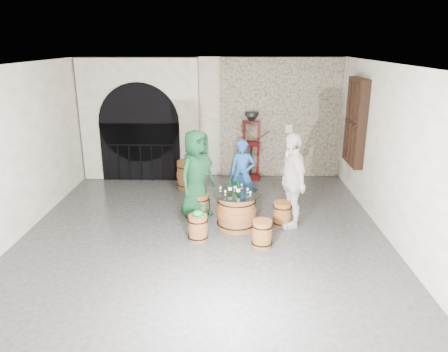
{
  "coord_description": "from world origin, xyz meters",
  "views": [
    {
      "loc": [
        0.54,
        -7.38,
        3.59
      ],
      "look_at": [
        0.38,
        0.57,
        1.05
      ],
      "focal_mm": 34.0,
      "sensor_mm": 36.0,
      "label": 1
    }
  ],
  "objects_px": {
    "barrel_table": "(236,211)",
    "barrel_stool_left": "(200,206)",
    "wine_bottle_right": "(237,186)",
    "side_barrel": "(187,175)",
    "barrel_stool_near_left": "(198,228)",
    "barrel_stool_far": "(241,199)",
    "person_blue": "(242,174)",
    "wine_bottle_left": "(230,187)",
    "barrel_stool_right": "(282,214)",
    "person_green": "(197,174)",
    "barrel_stool_near_right": "(262,234)",
    "person_white": "(292,180)",
    "wine_bottle_center": "(238,188)",
    "corking_press": "(251,141)"
  },
  "relations": [
    {
      "from": "barrel_stool_right",
      "to": "person_white",
      "type": "xyz_separation_m",
      "value": [
        0.16,
        0.02,
        0.71
      ]
    },
    {
      "from": "person_blue",
      "to": "wine_bottle_center",
      "type": "xyz_separation_m",
      "value": [
        -0.1,
        -1.18,
        0.09
      ]
    },
    {
      "from": "side_barrel",
      "to": "barrel_stool_near_right",
      "type": "bearing_deg",
      "value": -62.11
    },
    {
      "from": "barrel_stool_left",
      "to": "barrel_stool_right",
      "type": "relative_size",
      "value": 1.0
    },
    {
      "from": "wine_bottle_center",
      "to": "wine_bottle_right",
      "type": "bearing_deg",
      "value": 95.69
    },
    {
      "from": "barrel_stool_near_right",
      "to": "person_blue",
      "type": "bearing_deg",
      "value": 99.76
    },
    {
      "from": "barrel_stool_right",
      "to": "side_barrel",
      "type": "bearing_deg",
      "value": 133.5
    },
    {
      "from": "person_green",
      "to": "barrel_stool_far",
      "type": "bearing_deg",
      "value": -32.31
    },
    {
      "from": "barrel_stool_right",
      "to": "wine_bottle_center",
      "type": "bearing_deg",
      "value": -167.11
    },
    {
      "from": "person_white",
      "to": "wine_bottle_right",
      "type": "distance_m",
      "value": 1.08
    },
    {
      "from": "barrel_stool_left",
      "to": "wine_bottle_right",
      "type": "distance_m",
      "value": 1.09
    },
    {
      "from": "barrel_stool_left",
      "to": "person_blue",
      "type": "xyz_separation_m",
      "value": [
        0.89,
        0.56,
        0.53
      ]
    },
    {
      "from": "barrel_table",
      "to": "barrel_stool_near_right",
      "type": "distance_m",
      "value": 0.94
    },
    {
      "from": "barrel_stool_left",
      "to": "wine_bottle_left",
      "type": "distance_m",
      "value": 1.04
    },
    {
      "from": "wine_bottle_center",
      "to": "corking_press",
      "type": "relative_size",
      "value": 0.18
    },
    {
      "from": "wine_bottle_left",
      "to": "wine_bottle_right",
      "type": "bearing_deg",
      "value": 30.48
    },
    {
      "from": "barrel_stool_near_left",
      "to": "wine_bottle_left",
      "type": "bearing_deg",
      "value": 44.33
    },
    {
      "from": "barrel_stool_right",
      "to": "person_green",
      "type": "relative_size",
      "value": 0.27
    },
    {
      "from": "barrel_stool_near_left",
      "to": "person_green",
      "type": "bearing_deg",
      "value": 95.27
    },
    {
      "from": "wine_bottle_center",
      "to": "barrel_stool_near_right",
      "type": "bearing_deg",
      "value": -59.26
    },
    {
      "from": "barrel_stool_far",
      "to": "corking_press",
      "type": "height_order",
      "value": "corking_press"
    },
    {
      "from": "person_blue",
      "to": "side_barrel",
      "type": "xyz_separation_m",
      "value": [
        -1.37,
        1.3,
        -0.43
      ]
    },
    {
      "from": "barrel_table",
      "to": "wine_bottle_left",
      "type": "xyz_separation_m",
      "value": [
        -0.13,
        -0.01,
        0.5
      ]
    },
    {
      "from": "person_blue",
      "to": "wine_bottle_center",
      "type": "distance_m",
      "value": 1.19
    },
    {
      "from": "barrel_stool_left",
      "to": "person_green",
      "type": "distance_m",
      "value": 0.69
    },
    {
      "from": "barrel_table",
      "to": "barrel_stool_left",
      "type": "distance_m",
      "value": 0.94
    },
    {
      "from": "barrel_stool_near_right",
      "to": "corking_press",
      "type": "bearing_deg",
      "value": 90.67
    },
    {
      "from": "barrel_stool_far",
      "to": "person_blue",
      "type": "height_order",
      "value": "person_blue"
    },
    {
      "from": "person_white",
      "to": "wine_bottle_center",
      "type": "height_order",
      "value": "person_white"
    },
    {
      "from": "barrel_stool_left",
      "to": "corking_press",
      "type": "relative_size",
      "value": 0.28
    },
    {
      "from": "person_white",
      "to": "barrel_stool_near_right",
      "type": "bearing_deg",
      "value": -46.96
    },
    {
      "from": "side_barrel",
      "to": "person_green",
      "type": "bearing_deg",
      "value": -77.4
    },
    {
      "from": "person_white",
      "to": "wine_bottle_right",
      "type": "relative_size",
      "value": 5.92
    },
    {
      "from": "wine_bottle_center",
      "to": "wine_bottle_right",
      "type": "height_order",
      "value": "same"
    },
    {
      "from": "barrel_stool_near_left",
      "to": "wine_bottle_right",
      "type": "relative_size",
      "value": 1.56
    },
    {
      "from": "barrel_stool_left",
      "to": "barrel_table",
      "type": "bearing_deg",
      "value": -35.13
    },
    {
      "from": "wine_bottle_right",
      "to": "side_barrel",
      "type": "distance_m",
      "value": 2.68
    },
    {
      "from": "barrel_stool_left",
      "to": "person_white",
      "type": "distance_m",
      "value": 2.02
    },
    {
      "from": "barrel_table",
      "to": "person_green",
      "type": "relative_size",
      "value": 0.5
    },
    {
      "from": "barrel_stool_left",
      "to": "wine_bottle_center",
      "type": "distance_m",
      "value": 1.18
    },
    {
      "from": "barrel_stool_right",
      "to": "person_blue",
      "type": "height_order",
      "value": "person_blue"
    },
    {
      "from": "person_green",
      "to": "person_blue",
      "type": "distance_m",
      "value": 1.1
    },
    {
      "from": "wine_bottle_left",
      "to": "side_barrel",
      "type": "distance_m",
      "value": 2.69
    },
    {
      "from": "wine_bottle_left",
      "to": "barrel_stool_right",
      "type": "bearing_deg",
      "value": 6.65
    },
    {
      "from": "wine_bottle_left",
      "to": "side_barrel",
      "type": "relative_size",
      "value": 0.46
    },
    {
      "from": "barrel_stool_far",
      "to": "barrel_stool_near_right",
      "type": "relative_size",
      "value": 1.0
    },
    {
      "from": "wine_bottle_right",
      "to": "barrel_stool_near_right",
      "type": "bearing_deg",
      "value": -63.33
    },
    {
      "from": "barrel_stool_right",
      "to": "person_green",
      "type": "distance_m",
      "value": 1.95
    },
    {
      "from": "barrel_stool_left",
      "to": "barrel_stool_far",
      "type": "relative_size",
      "value": 1.0
    },
    {
      "from": "barrel_stool_left",
      "to": "person_green",
      "type": "relative_size",
      "value": 0.27
    }
  ]
}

